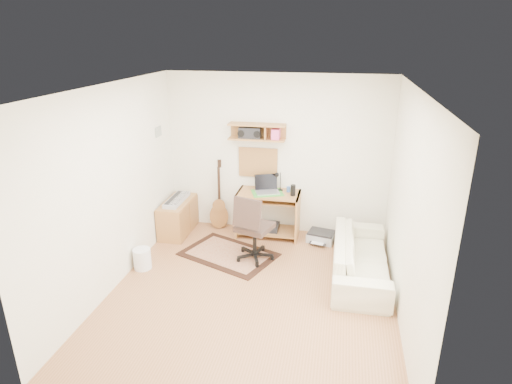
% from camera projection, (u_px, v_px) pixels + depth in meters
% --- Properties ---
extents(floor, '(3.60, 4.00, 0.01)m').
position_uv_depth(floor, '(252.00, 293.00, 5.62)').
color(floor, '#AC7347').
rests_on(floor, ground).
extents(ceiling, '(3.60, 4.00, 0.01)m').
position_uv_depth(ceiling, '(251.00, 87.00, 4.72)').
color(ceiling, white).
rests_on(ceiling, ground).
extents(back_wall, '(3.60, 0.01, 2.60)m').
position_uv_depth(back_wall, '(277.00, 155.00, 7.01)').
color(back_wall, white).
rests_on(back_wall, ground).
extents(left_wall, '(0.01, 4.00, 2.60)m').
position_uv_depth(left_wall, '(112.00, 189.00, 5.50)').
color(left_wall, white).
rests_on(left_wall, ground).
extents(right_wall, '(0.01, 4.00, 2.60)m').
position_uv_depth(right_wall, '(409.00, 211.00, 4.84)').
color(right_wall, white).
rests_on(right_wall, ground).
extents(wall_shelf, '(0.90, 0.25, 0.26)m').
position_uv_depth(wall_shelf, '(257.00, 132.00, 6.81)').
color(wall_shelf, '#B37A3F').
rests_on(wall_shelf, back_wall).
extents(cork_board, '(0.64, 0.03, 0.49)m').
position_uv_depth(cork_board, '(258.00, 162.00, 7.09)').
color(cork_board, tan).
rests_on(cork_board, back_wall).
extents(wall_photo, '(0.02, 0.20, 0.15)m').
position_uv_depth(wall_photo, '(158.00, 132.00, 6.73)').
color(wall_photo, '#4C8CBF').
rests_on(wall_photo, left_wall).
extents(desk, '(1.00, 0.55, 0.75)m').
position_uv_depth(desk, '(268.00, 214.00, 7.09)').
color(desk, '#B37A3F').
rests_on(desk, floor).
extents(laptop, '(0.47, 0.47, 0.28)m').
position_uv_depth(laptop, '(267.00, 185.00, 6.90)').
color(laptop, silver).
rests_on(laptop, desk).
extents(speaker, '(0.08, 0.08, 0.18)m').
position_uv_depth(speaker, '(293.00, 190.00, 6.81)').
color(speaker, black).
rests_on(speaker, desk).
extents(desk_lamp, '(0.10, 0.10, 0.31)m').
position_uv_depth(desk_lamp, '(280.00, 181.00, 7.00)').
color(desk_lamp, black).
rests_on(desk_lamp, desk).
extents(pencil_cup, '(0.06, 0.06, 0.09)m').
position_uv_depth(pencil_cup, '(288.00, 189.00, 6.98)').
color(pencil_cup, '#365DA4').
rests_on(pencil_cup, desk).
extents(boombox, '(0.35, 0.16, 0.18)m').
position_uv_depth(boombox, '(250.00, 133.00, 6.83)').
color(boombox, black).
rests_on(boombox, wall_shelf).
extents(rug, '(1.59, 1.35, 0.02)m').
position_uv_depth(rug, '(229.00, 254.00, 6.57)').
color(rug, tan).
rests_on(rug, floor).
extents(task_chair, '(0.66, 0.66, 1.04)m').
position_uv_depth(task_chair, '(255.00, 227.00, 6.29)').
color(task_chair, '#36261F').
rests_on(task_chair, floor).
extents(cabinet, '(0.40, 0.90, 0.55)m').
position_uv_depth(cabinet, '(178.00, 217.00, 7.24)').
color(cabinet, '#B37A3F').
rests_on(cabinet, floor).
extents(music_keyboard, '(0.22, 0.71, 0.06)m').
position_uv_depth(music_keyboard, '(177.00, 200.00, 7.13)').
color(music_keyboard, '#B2B5BA').
rests_on(music_keyboard, cabinet).
extents(guitar, '(0.36, 0.29, 1.19)m').
position_uv_depth(guitar, '(218.00, 195.00, 7.30)').
color(guitar, '#97602E').
rests_on(guitar, floor).
extents(waste_basket, '(0.29, 0.29, 0.30)m').
position_uv_depth(waste_basket, '(142.00, 259.00, 6.15)').
color(waste_basket, white).
rests_on(waste_basket, floor).
extents(printer, '(0.48, 0.41, 0.16)m').
position_uv_depth(printer, '(321.00, 236.00, 6.98)').
color(printer, '#A5A8AA').
rests_on(printer, floor).
extents(sofa, '(0.55, 1.87, 0.73)m').
position_uv_depth(sofa, '(361.00, 251.00, 5.92)').
color(sofa, beige).
rests_on(sofa, floor).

